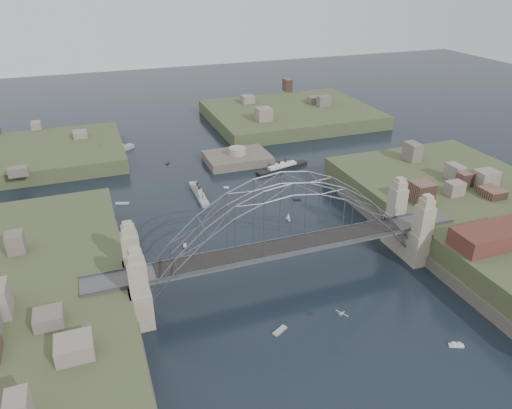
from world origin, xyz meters
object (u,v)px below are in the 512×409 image
object	(u,v)px
naval_cruiser_far	(114,152)
ocean_liner	(282,168)
fort_island	(237,163)
naval_cruiser_near	(199,193)
wharf_shed	(497,236)
bridge	(285,231)

from	to	relation	value
naval_cruiser_far	ocean_liner	bearing A→B (deg)	-33.61
fort_island	naval_cruiser_far	size ratio (longest dim) A/B	1.37
fort_island	naval_cruiser_near	size ratio (longest dim) A/B	1.28
naval_cruiser_far	naval_cruiser_near	bearing A→B (deg)	-65.11
wharf_shed	naval_cruiser_near	size ratio (longest dim) A/B	1.17
bridge	naval_cruiser_near	world-z (taller)	bridge
bridge	naval_cruiser_near	xyz separation A→B (m)	(-7.39, 48.11, -11.53)
naval_cruiser_near	ocean_liner	size ratio (longest dim) A/B	0.86
bridge	ocean_liner	xyz separation A→B (m)	(24.14, 58.27, -11.57)
naval_cruiser_far	bridge	bearing A→B (deg)	-73.12
naval_cruiser_near	naval_cruiser_far	distance (m)	49.58
bridge	naval_cruiser_near	distance (m)	50.02
bridge	ocean_liner	distance (m)	64.12
wharf_shed	naval_cruiser_far	bearing A→B (deg)	124.01
wharf_shed	naval_cruiser_far	xyz separation A→B (m)	(-72.26, 107.09, -9.04)
bridge	wharf_shed	xyz separation A→B (m)	(44.00, -14.00, -2.32)
naval_cruiser_near	naval_cruiser_far	world-z (taller)	naval_cruiser_far
bridge	naval_cruiser_near	size ratio (longest dim) A/B	4.90
bridge	naval_cruiser_far	size ratio (longest dim) A/B	5.23
wharf_shed	bridge	bearing A→B (deg)	162.35
bridge	wharf_shed	size ratio (longest dim) A/B	4.20
fort_island	naval_cruiser_far	xyz separation A→B (m)	(-40.26, 23.09, 1.31)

